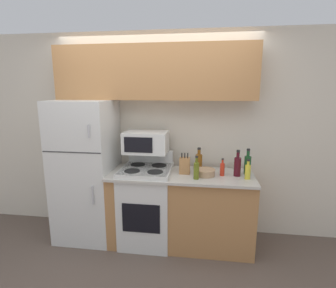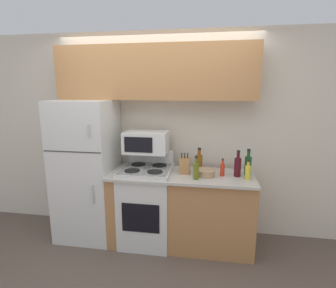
# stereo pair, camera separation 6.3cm
# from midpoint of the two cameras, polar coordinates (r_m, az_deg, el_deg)

# --- Properties ---
(ground_plane) EXTENTS (12.00, 12.00, 0.00)m
(ground_plane) POSITION_cam_midpoint_polar(r_m,az_deg,el_deg) (3.26, -5.06, -22.80)
(ground_plane) COLOR brown
(wall_back) EXTENTS (8.00, 0.05, 2.55)m
(wall_back) POSITION_cam_midpoint_polar(r_m,az_deg,el_deg) (3.41, -2.85, 2.09)
(wall_back) COLOR beige
(wall_back) RESTS_ON ground_plane
(lower_cabinets) EXTENTS (1.67, 0.64, 0.89)m
(lower_cabinets) POSITION_cam_midpoint_polar(r_m,az_deg,el_deg) (3.24, 2.21, -13.86)
(lower_cabinets) COLOR #B27A47
(lower_cabinets) RESTS_ON ground_plane
(refrigerator) EXTENTS (0.70, 0.68, 1.73)m
(refrigerator) POSITION_cam_midpoint_polar(r_m,az_deg,el_deg) (3.43, -17.86, -5.50)
(refrigerator) COLOR silver
(refrigerator) RESTS_ON ground_plane
(upper_cabinets) EXTENTS (2.37, 0.30, 0.63)m
(upper_cabinets) POSITION_cam_midpoint_polar(r_m,az_deg,el_deg) (3.19, -3.61, 15.21)
(upper_cabinets) COLOR #B27A47
(upper_cabinets) RESTS_ON refrigerator
(stove) EXTENTS (0.59, 0.62, 1.10)m
(stove) POSITION_cam_midpoint_polar(r_m,az_deg,el_deg) (3.28, -5.19, -12.87)
(stove) COLOR silver
(stove) RESTS_ON ground_plane
(microwave) EXTENTS (0.52, 0.36, 0.25)m
(microwave) POSITION_cam_midpoint_polar(r_m,az_deg,el_deg) (3.16, -5.39, 0.42)
(microwave) COLOR silver
(microwave) RESTS_ON stove
(knife_block) EXTENTS (0.12, 0.10, 0.25)m
(knife_block) POSITION_cam_midpoint_polar(r_m,az_deg,el_deg) (3.04, 3.06, -4.69)
(knife_block) COLOR #B27A47
(knife_block) RESTS_ON lower_cabinets
(bowl) EXTENTS (0.23, 0.23, 0.08)m
(bowl) POSITION_cam_midpoint_polar(r_m,az_deg,el_deg) (3.01, 7.52, -6.08)
(bowl) COLOR tan
(bowl) RESTS_ON lower_cabinets
(bottle_olive_oil) EXTENTS (0.06, 0.06, 0.26)m
(bottle_olive_oil) POSITION_cam_midpoint_polar(r_m,az_deg,el_deg) (2.86, 5.56, -5.66)
(bottle_olive_oil) COLOR #5B6619
(bottle_olive_oil) RESTS_ON lower_cabinets
(bottle_wine_green) EXTENTS (0.08, 0.08, 0.30)m
(bottle_wine_green) POSITION_cam_midpoint_polar(r_m,az_deg,el_deg) (3.14, 16.37, -4.24)
(bottle_wine_green) COLOR #194C23
(bottle_wine_green) RESTS_ON lower_cabinets
(bottle_cooking_spray) EXTENTS (0.06, 0.06, 0.22)m
(bottle_cooking_spray) POSITION_cam_midpoint_polar(r_m,az_deg,el_deg) (2.98, 16.39, -5.74)
(bottle_cooking_spray) COLOR gold
(bottle_cooking_spray) RESTS_ON lower_cabinets
(bottle_whiskey) EXTENTS (0.08, 0.08, 0.28)m
(bottle_whiskey) POSITION_cam_midpoint_polar(r_m,az_deg,el_deg) (3.16, 6.16, -3.82)
(bottle_whiskey) COLOR brown
(bottle_whiskey) RESTS_ON lower_cabinets
(bottle_hot_sauce) EXTENTS (0.05, 0.05, 0.20)m
(bottle_hot_sauce) POSITION_cam_midpoint_polar(r_m,az_deg,el_deg) (3.03, 11.15, -5.33)
(bottle_hot_sauce) COLOR red
(bottle_hot_sauce) RESTS_ON lower_cabinets
(bottle_wine_red) EXTENTS (0.08, 0.08, 0.30)m
(bottle_wine_red) POSITION_cam_midpoint_polar(r_m,az_deg,el_deg) (3.04, 14.30, -4.63)
(bottle_wine_red) COLOR #470F19
(bottle_wine_red) RESTS_ON lower_cabinets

